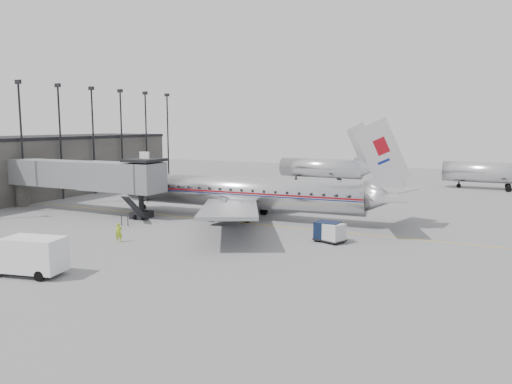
% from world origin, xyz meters
% --- Properties ---
extents(ground, '(160.00, 160.00, 0.00)m').
position_xyz_m(ground, '(0.00, 0.00, 0.00)').
color(ground, slate).
rests_on(ground, ground).
extents(terminal, '(12.00, 46.00, 8.00)m').
position_xyz_m(terminal, '(-34.00, 10.00, 4.00)').
color(terminal, '#3A3835').
rests_on(terminal, ground).
extents(apron_line, '(60.00, 0.15, 0.01)m').
position_xyz_m(apron_line, '(3.00, 6.00, 0.01)').
color(apron_line, gold).
rests_on(apron_line, ground).
extents(jet_bridge, '(21.00, 6.20, 7.10)m').
position_xyz_m(jet_bridge, '(-16.66, 3.67, 4.18)').
color(jet_bridge, '#5C5E61').
rests_on(jet_bridge, ground).
extents(floodlight_masts, '(0.90, 42.25, 15.25)m').
position_xyz_m(floodlight_masts, '(-27.50, 13.00, 8.36)').
color(floodlight_masts, black).
rests_on(floodlight_masts, ground).
extents(distant_aircraft_near, '(16.39, 3.20, 10.26)m').
position_xyz_m(distant_aircraft_near, '(-1.79, 42.00, 2.73)').
color(distant_aircraft_near, silver).
rests_on(distant_aircraft_near, ground).
extents(distant_aircraft_mid, '(16.39, 3.20, 10.26)m').
position_xyz_m(distant_aircraft_mid, '(24.21, 46.00, 2.73)').
color(distant_aircraft_mid, silver).
rests_on(distant_aircraft_mid, ground).
extents(airliner, '(33.84, 31.31, 10.70)m').
position_xyz_m(airliner, '(0.67, 8.66, 2.69)').
color(airliner, silver).
rests_on(airliner, ground).
extents(service_van, '(5.80, 3.17, 2.58)m').
position_xyz_m(service_van, '(-3.31, -16.01, 1.36)').
color(service_van, white).
rests_on(service_van, ground).
extents(baggage_cart_navy, '(2.24, 1.76, 1.69)m').
position_xyz_m(baggage_cart_navy, '(11.91, 2.00, 0.90)').
color(baggage_cart_navy, black).
rests_on(baggage_cart_navy, ground).
extents(baggage_cart_white, '(2.53, 2.25, 1.65)m').
position_xyz_m(baggage_cart_white, '(12.32, 1.77, 0.87)').
color(baggage_cart_white, '#BCBCBE').
rests_on(baggage_cart_white, ground).
extents(ramp_worker, '(0.70, 0.69, 1.63)m').
position_xyz_m(ramp_worker, '(-4.06, -6.00, 0.82)').
color(ramp_worker, '#9EC617').
rests_on(ramp_worker, ground).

